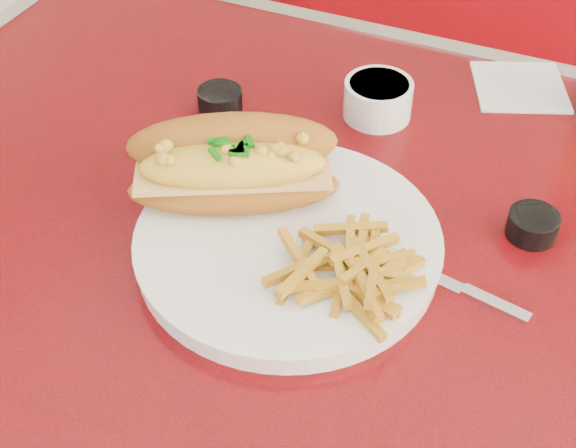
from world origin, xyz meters
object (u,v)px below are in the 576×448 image
at_px(sauce_cup_left, 220,99).
at_px(knife, 454,286).
at_px(gravy_ramekin, 378,98).
at_px(fork, 355,258).
at_px(mac_hoagie, 233,165).
at_px(booth_bench_far, 462,151).
at_px(sauce_cup_right, 533,224).
at_px(diner_table, 327,320).
at_px(dinner_plate, 288,244).

bearing_deg(sauce_cup_left, knife, -26.73).
bearing_deg(gravy_ramekin, fork, -75.54).
distance_m(mac_hoagie, knife, 0.25).
bearing_deg(booth_bench_far, fork, -86.94).
bearing_deg(gravy_ramekin, sauce_cup_right, -32.19).
height_order(booth_bench_far, fork, booth_bench_far).
relative_size(mac_hoagie, knife, 1.31).
distance_m(diner_table, knife, 0.22).
relative_size(mac_hoagie, fork, 1.88).
bearing_deg(sauce_cup_right, gravy_ramekin, 147.81).
bearing_deg(sauce_cup_left, dinner_plate, -47.65).
height_order(fork, knife, fork).
xyz_separation_m(dinner_plate, fork, (0.07, -0.00, 0.01)).
relative_size(diner_table, booth_bench_far, 1.03).
xyz_separation_m(dinner_plate, knife, (0.17, 0.02, -0.01)).
bearing_deg(gravy_ramekin, booth_bench_far, 87.94).
xyz_separation_m(diner_table, booth_bench_far, (0.00, 0.81, -0.32)).
height_order(diner_table, sauce_cup_right, sauce_cup_right).
bearing_deg(dinner_plate, diner_table, 67.36).
bearing_deg(mac_hoagie, sauce_cup_left, 95.22).
bearing_deg(gravy_ramekin, sauce_cup_left, -159.81).
bearing_deg(booth_bench_far, gravy_ramekin, -92.06).
xyz_separation_m(fork, knife, (0.10, 0.02, -0.02)).
bearing_deg(knife, sauce_cup_right, 74.21).
height_order(fork, sauce_cup_right, sauce_cup_right).
relative_size(gravy_ramekin, sauce_cup_left, 1.38).
xyz_separation_m(mac_hoagie, sauce_cup_left, (-0.10, 0.16, -0.05)).
bearing_deg(booth_bench_far, mac_hoagie, -97.02).
xyz_separation_m(mac_hoagie, gravy_ramekin, (0.08, 0.23, -0.04)).
xyz_separation_m(mac_hoagie, knife, (0.25, -0.01, -0.06)).
relative_size(booth_bench_far, sauce_cup_left, 18.88).
bearing_deg(dinner_plate, mac_hoagie, 155.56).
bearing_deg(gravy_ramekin, diner_table, -83.91).
height_order(diner_table, sauce_cup_left, sauce_cup_left).
relative_size(sauce_cup_left, knife, 0.34).
bearing_deg(sauce_cup_left, mac_hoagie, -57.76).
xyz_separation_m(fork, sauce_cup_left, (-0.25, 0.20, -0.01)).
distance_m(booth_bench_far, knife, 0.99).
relative_size(diner_table, fork, 9.45).
height_order(diner_table, fork, fork).
bearing_deg(sauce_cup_right, mac_hoagie, -162.89).
bearing_deg(gravy_ramekin, knife, -55.76).
xyz_separation_m(dinner_plate, sauce_cup_left, (-0.18, 0.20, 0.00)).
distance_m(dinner_plate, knife, 0.17).
xyz_separation_m(booth_bench_far, knife, (0.14, -0.85, 0.49)).
height_order(diner_table, dinner_plate, dinner_plate).
xyz_separation_m(booth_bench_far, dinner_plate, (-0.03, -0.87, 0.50)).
height_order(mac_hoagie, gravy_ramekin, mac_hoagie).
height_order(gravy_ramekin, sauce_cup_left, gravy_ramekin).
distance_m(diner_table, mac_hoagie, 0.25).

